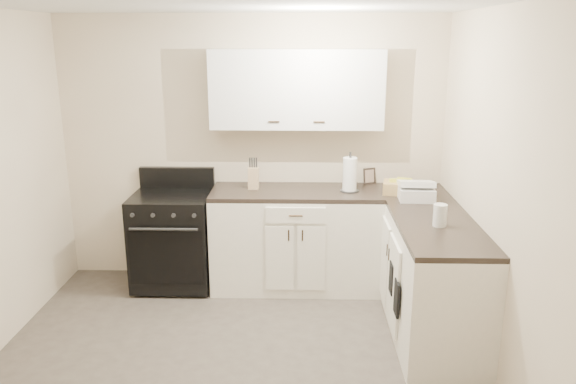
{
  "coord_description": "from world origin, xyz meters",
  "views": [
    {
      "loc": [
        0.48,
        -3.44,
        2.29
      ],
      "look_at": [
        0.37,
        0.85,
        1.1
      ],
      "focal_mm": 35.0,
      "sensor_mm": 36.0,
      "label": 1
    }
  ],
  "objects_px": {
    "knife_block": "(253,178)",
    "countertop_grill": "(416,193)",
    "stove": "(173,240)",
    "paper_towel": "(350,175)",
    "wicker_basket": "(401,188)"
  },
  "relations": [
    {
      "from": "stove",
      "to": "knife_block",
      "type": "xyz_separation_m",
      "value": [
        0.76,
        0.07,
        0.58
      ]
    },
    {
      "from": "paper_towel",
      "to": "countertop_grill",
      "type": "height_order",
      "value": "paper_towel"
    },
    {
      "from": "stove",
      "to": "paper_towel",
      "type": "distance_m",
      "value": 1.75
    },
    {
      "from": "countertop_grill",
      "to": "knife_block",
      "type": "bearing_deg",
      "value": 169.8
    },
    {
      "from": "paper_towel",
      "to": "wicker_basket",
      "type": "relative_size",
      "value": 0.97
    },
    {
      "from": "stove",
      "to": "wicker_basket",
      "type": "height_order",
      "value": "wicker_basket"
    },
    {
      "from": "stove",
      "to": "paper_towel",
      "type": "relative_size",
      "value": 2.8
    },
    {
      "from": "knife_block",
      "to": "countertop_grill",
      "type": "xyz_separation_m",
      "value": [
        1.43,
        -0.31,
        -0.05
      ]
    },
    {
      "from": "knife_block",
      "to": "paper_towel",
      "type": "bearing_deg",
      "value": -1.22
    },
    {
      "from": "knife_block",
      "to": "countertop_grill",
      "type": "bearing_deg",
      "value": -9.68
    },
    {
      "from": "stove",
      "to": "countertop_grill",
      "type": "xyz_separation_m",
      "value": [
        2.19,
        -0.24,
        0.53
      ]
    },
    {
      "from": "stove",
      "to": "knife_block",
      "type": "height_order",
      "value": "knife_block"
    },
    {
      "from": "paper_towel",
      "to": "countertop_grill",
      "type": "bearing_deg",
      "value": -24.7
    },
    {
      "from": "countertop_grill",
      "to": "paper_towel",
      "type": "bearing_deg",
      "value": 157.48
    },
    {
      "from": "knife_block",
      "to": "paper_towel",
      "type": "relative_size",
      "value": 0.65
    }
  ]
}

